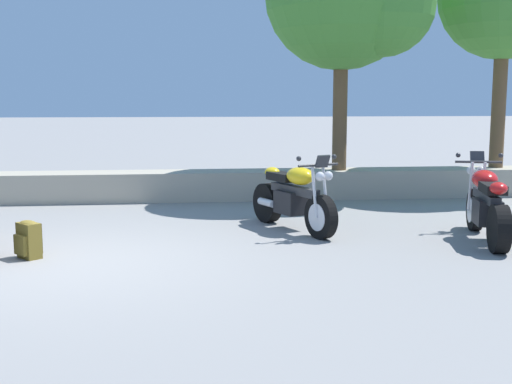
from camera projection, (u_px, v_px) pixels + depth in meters
The scene contains 5 objects.
ground_plane at pixel (72, 263), 7.81m from camera, with size 120.00×120.00×0.00m, color gray.
stone_wall at pixel (115, 186), 12.50m from camera, with size 36.00×0.80×0.55m, color #A89E89.
motorcycle_yellow_centre at pixel (293, 198), 9.69m from camera, with size 1.07×1.95×1.18m.
motorcycle_red_far_right at pixel (487, 206), 8.99m from camera, with size 0.78×2.04×1.18m.
rider_backpack at pixel (28, 239), 8.02m from camera, with size 0.35×0.35×0.47m.
Camera 1 is at (1.40, -7.80, 1.96)m, focal length 45.96 mm.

